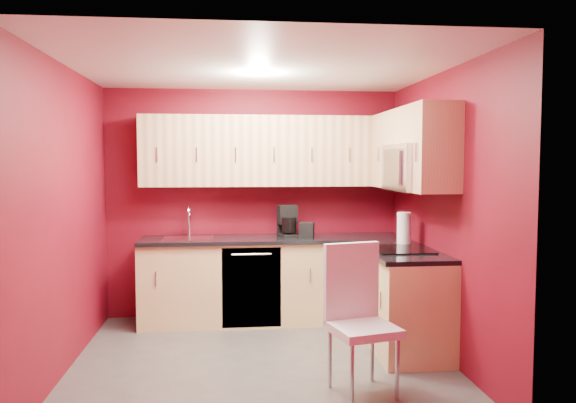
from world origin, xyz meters
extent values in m
plane|color=#4B4946|center=(0.00, 0.00, 0.00)|extent=(3.20, 3.20, 0.00)
plane|color=white|center=(0.00, 0.00, 2.50)|extent=(3.20, 3.20, 0.00)
plane|color=maroon|center=(0.00, 1.50, 1.25)|extent=(3.20, 0.00, 3.20)
plane|color=maroon|center=(0.00, -1.50, 1.25)|extent=(3.20, 0.00, 3.20)
plane|color=maroon|center=(-1.60, 0.00, 1.25)|extent=(0.00, 3.00, 3.00)
plane|color=maroon|center=(1.60, 0.00, 1.25)|extent=(0.00, 3.00, 3.00)
cube|color=#E4C582|center=(0.20, 1.20, 0.43)|extent=(2.80, 0.60, 0.87)
cube|color=#E4C582|center=(1.30, 0.25, 0.43)|extent=(0.60, 1.30, 0.87)
cube|color=black|center=(0.20, 1.19, 0.89)|extent=(2.80, 0.63, 0.04)
cube|color=black|center=(1.29, 0.23, 0.89)|extent=(0.63, 1.27, 0.04)
cube|color=tan|center=(0.20, 1.32, 1.83)|extent=(2.80, 0.35, 0.75)
cube|color=tan|center=(1.43, 0.86, 1.83)|extent=(0.35, 0.57, 0.75)
cube|color=tan|center=(1.43, -0.29, 1.83)|extent=(0.35, 0.22, 0.75)
cube|color=tan|center=(1.43, 0.20, 2.04)|extent=(0.35, 0.76, 0.33)
cube|color=silver|center=(1.40, 0.20, 1.66)|extent=(0.40, 0.76, 0.42)
cube|color=black|center=(1.21, 0.20, 1.66)|extent=(0.02, 0.62, 0.33)
cylinder|color=silver|center=(1.19, -0.03, 1.66)|extent=(0.02, 0.02, 0.29)
cube|color=black|center=(1.28, 0.20, 0.92)|extent=(0.50, 0.55, 0.01)
cube|color=silver|center=(-0.70, 1.18, 0.91)|extent=(0.52, 0.42, 0.02)
cylinder|color=silver|center=(-0.70, 1.38, 1.04)|extent=(0.02, 0.02, 0.26)
torus|color=silver|center=(-0.70, 1.31, 1.17)|extent=(0.02, 0.16, 0.16)
cylinder|color=silver|center=(-0.70, 1.24, 1.11)|extent=(0.02, 0.02, 0.12)
cube|color=black|center=(-0.05, 0.91, 0.43)|extent=(0.60, 0.02, 0.82)
cylinder|color=white|center=(0.00, 0.30, 2.48)|extent=(0.20, 0.20, 0.01)
camera|label=1|loc=(-0.27, -4.72, 1.71)|focal=35.00mm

